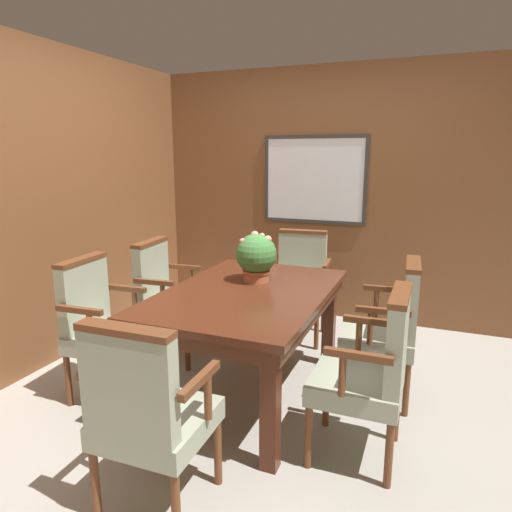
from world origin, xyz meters
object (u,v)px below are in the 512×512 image
(chair_left_near, at_px, (101,322))
(chair_right_far, at_px, (390,324))
(chair_right_near, at_px, (371,368))
(potted_plant, at_px, (256,256))
(dining_table, at_px, (248,305))
(chair_head_far, at_px, (300,280))
(chair_head_near, at_px, (147,410))
(chair_left_far, at_px, (166,294))

(chair_left_near, bearing_deg, chair_right_far, -73.03)
(chair_left_near, bearing_deg, chair_right_near, -94.07)
(chair_left_near, xyz_separation_m, chair_right_near, (1.78, -0.01, 0.00))
(chair_left_near, xyz_separation_m, potted_plant, (0.89, 0.59, 0.41))
(dining_table, distance_m, potted_plant, 0.36)
(chair_right_near, bearing_deg, chair_left_near, -90.67)
(chair_head_far, xyz_separation_m, chair_right_far, (0.87, -0.84, 0.00))
(chair_head_far, relative_size, chair_left_near, 1.00)
(chair_head_near, bearing_deg, chair_left_far, -61.18)
(chair_right_near, bearing_deg, chair_right_far, 177.94)
(dining_table, height_order, potted_plant, potted_plant)
(chair_head_far, bearing_deg, chair_left_near, -127.39)
(chair_right_near, relative_size, chair_left_far, 1.00)
(dining_table, height_order, chair_head_far, chair_head_far)
(chair_head_near, distance_m, potted_plant, 1.43)
(chair_head_near, xyz_separation_m, potted_plant, (-0.03, 1.38, 0.41))
(chair_left_near, height_order, chair_left_far, same)
(chair_right_far, relative_size, chair_left_near, 1.00)
(chair_left_far, xyz_separation_m, chair_head_near, (0.86, -1.49, 0.00))
(chair_right_far, distance_m, potted_plant, 1.01)
(chair_right_far, height_order, chair_left_near, same)
(chair_left_near, height_order, chair_right_near, same)
(dining_table, distance_m, chair_head_far, 1.16)
(chair_right_far, xyz_separation_m, chair_left_near, (-1.80, -0.68, 0.00))
(chair_left_far, height_order, potted_plant, potted_plant)
(dining_table, distance_m, chair_left_far, 0.93)
(chair_right_near, height_order, chair_head_near, same)
(chair_right_far, xyz_separation_m, chair_head_near, (-0.88, -1.47, 0.00))
(chair_head_far, xyz_separation_m, chair_left_far, (-0.88, -0.82, 0.00))
(dining_table, xyz_separation_m, chair_right_far, (0.89, 0.32, -0.12))
(dining_table, xyz_separation_m, chair_head_far, (0.02, 1.16, -0.12))
(chair_left_far, bearing_deg, dining_table, -116.24)
(chair_left_near, relative_size, chair_right_near, 1.00)
(dining_table, xyz_separation_m, chair_left_near, (-0.92, -0.36, -0.12))
(chair_head_far, height_order, chair_left_far, same)
(chair_right_far, bearing_deg, potted_plant, -87.82)
(chair_head_far, height_order, chair_right_near, same)
(chair_left_near, bearing_deg, chair_head_far, -35.36)
(chair_right_far, relative_size, potted_plant, 2.73)
(chair_left_near, bearing_deg, potted_plant, -60.19)
(potted_plant, bearing_deg, dining_table, -82.81)
(chair_left_near, relative_size, chair_head_near, 1.00)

